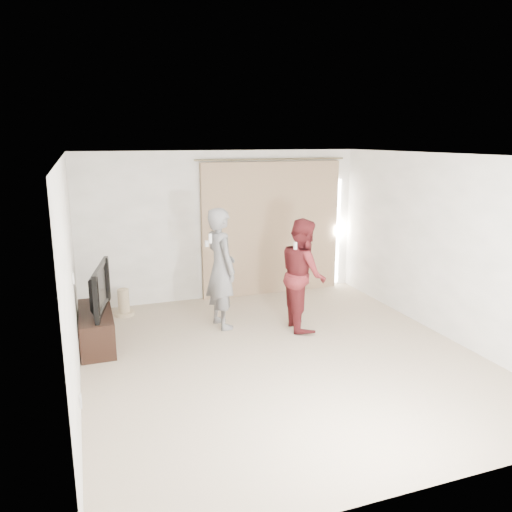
# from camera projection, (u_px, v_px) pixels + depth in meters

# --- Properties ---
(floor) EXTENTS (5.50, 5.50, 0.00)m
(floor) POSITION_uv_depth(u_px,v_px,m) (281.00, 356.00, 6.56)
(floor) COLOR tan
(floor) RESTS_ON ground
(wall_back) EXTENTS (5.00, 0.04, 2.60)m
(wall_back) POSITION_uv_depth(u_px,v_px,m) (223.00, 226.00, 8.79)
(wall_back) COLOR white
(wall_back) RESTS_ON ground
(wall_left) EXTENTS (0.04, 5.50, 2.60)m
(wall_left) POSITION_uv_depth(u_px,v_px,m) (71.00, 279.00, 5.45)
(wall_left) COLOR white
(wall_left) RESTS_ON ground
(ceiling) EXTENTS (5.00, 5.50, 0.01)m
(ceiling) POSITION_uv_depth(u_px,v_px,m) (284.00, 155.00, 5.96)
(ceiling) COLOR white
(ceiling) RESTS_ON wall_back
(curtain) EXTENTS (2.80, 0.11, 2.46)m
(curtain) POSITION_uv_depth(u_px,v_px,m) (272.00, 229.00, 9.04)
(curtain) COLOR #A38263
(curtain) RESTS_ON ground
(tv_console) EXTENTS (0.44, 1.27, 0.49)m
(tv_console) POSITION_uv_depth(u_px,v_px,m) (96.00, 328.00, 6.89)
(tv_console) COLOR black
(tv_console) RESTS_ON ground
(tv) EXTENTS (0.36, 1.13, 0.65)m
(tv) POSITION_uv_depth(u_px,v_px,m) (93.00, 289.00, 6.76)
(tv) COLOR black
(tv) RESTS_ON tv_console
(scratching_post) EXTENTS (0.33, 0.33, 0.44)m
(scratching_post) POSITION_uv_depth(u_px,v_px,m) (124.00, 305.00, 8.06)
(scratching_post) COLOR tan
(scratching_post) RESTS_ON ground
(person_man) EXTENTS (0.54, 0.73, 1.82)m
(person_man) POSITION_uv_depth(u_px,v_px,m) (221.00, 268.00, 7.43)
(person_man) COLOR slate
(person_man) RESTS_ON ground
(person_woman) EXTENTS (0.73, 0.89, 1.67)m
(person_woman) POSITION_uv_depth(u_px,v_px,m) (303.00, 274.00, 7.41)
(person_woman) COLOR #59181B
(person_woman) RESTS_ON ground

